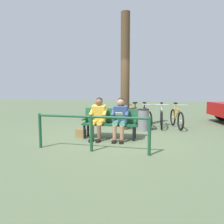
{
  "coord_description": "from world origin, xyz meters",
  "views": [
    {
      "loc": [
        -1.32,
        5.96,
        1.44
      ],
      "look_at": [
        0.09,
        -0.21,
        0.75
      ],
      "focal_mm": 33.63,
      "sensor_mm": 36.0,
      "label": 1
    }
  ],
  "objects_px": {
    "bicycle_purple": "(145,117)",
    "bicycle_orange": "(176,118)",
    "bench": "(110,121)",
    "person_companion": "(98,116)",
    "tree_trunk": "(125,72)",
    "bicycle_blue": "(133,117)",
    "handbag": "(81,133)",
    "litter_bin": "(143,120)",
    "person_reading": "(120,117)",
    "bicycle_green": "(161,118)"
  },
  "relations": [
    {
      "from": "bicycle_purple",
      "to": "bicycle_orange",
      "type": "bearing_deg",
      "value": 69.9
    },
    {
      "from": "bench",
      "to": "person_companion",
      "type": "xyz_separation_m",
      "value": [
        0.32,
        0.17,
        0.16
      ]
    },
    {
      "from": "person_companion",
      "to": "tree_trunk",
      "type": "height_order",
      "value": "tree_trunk"
    },
    {
      "from": "person_companion",
      "to": "bicycle_blue",
      "type": "distance_m",
      "value": 2.34
    },
    {
      "from": "tree_trunk",
      "to": "bicycle_orange",
      "type": "relative_size",
      "value": 2.46
    },
    {
      "from": "person_companion",
      "to": "bench",
      "type": "bearing_deg",
      "value": -152.9
    },
    {
      "from": "bicycle_purple",
      "to": "bicycle_blue",
      "type": "xyz_separation_m",
      "value": [
        0.48,
        0.12,
        0.0
      ]
    },
    {
      "from": "bench",
      "to": "person_companion",
      "type": "distance_m",
      "value": 0.39
    },
    {
      "from": "bench",
      "to": "bicycle_purple",
      "type": "height_order",
      "value": "bicycle_purple"
    },
    {
      "from": "tree_trunk",
      "to": "bench",
      "type": "bearing_deg",
      "value": 82.6
    },
    {
      "from": "handbag",
      "to": "tree_trunk",
      "type": "distance_m",
      "value": 2.71
    },
    {
      "from": "litter_bin",
      "to": "bicycle_blue",
      "type": "bearing_deg",
      "value": -57.22
    },
    {
      "from": "bench",
      "to": "bicycle_blue",
      "type": "xyz_separation_m",
      "value": [
        -0.41,
        -2.04,
        -0.15
      ]
    },
    {
      "from": "person_reading",
      "to": "bicycle_purple",
      "type": "distance_m",
      "value": 2.41
    },
    {
      "from": "handbag",
      "to": "bicycle_green",
      "type": "relative_size",
      "value": 0.18
    },
    {
      "from": "handbag",
      "to": "litter_bin",
      "type": "bearing_deg",
      "value": -140.99
    },
    {
      "from": "bicycle_orange",
      "to": "tree_trunk",
      "type": "bearing_deg",
      "value": -81.84
    },
    {
      "from": "tree_trunk",
      "to": "bicycle_green",
      "type": "xyz_separation_m",
      "value": [
        -1.3,
        -0.69,
        -1.68
      ]
    },
    {
      "from": "tree_trunk",
      "to": "bicycle_green",
      "type": "bearing_deg",
      "value": -151.94
    },
    {
      "from": "person_companion",
      "to": "bicycle_blue",
      "type": "bearing_deg",
      "value": -109.4
    },
    {
      "from": "handbag",
      "to": "bicycle_orange",
      "type": "xyz_separation_m",
      "value": [
        -2.92,
        -2.24,
        0.24
      ]
    },
    {
      "from": "litter_bin",
      "to": "bicycle_blue",
      "type": "relative_size",
      "value": 0.48
    },
    {
      "from": "bicycle_green",
      "to": "bicycle_purple",
      "type": "distance_m",
      "value": 0.6
    },
    {
      "from": "bench",
      "to": "tree_trunk",
      "type": "distance_m",
      "value": 2.14
    },
    {
      "from": "person_reading",
      "to": "tree_trunk",
      "type": "relative_size",
      "value": 0.29
    },
    {
      "from": "bench",
      "to": "litter_bin",
      "type": "relative_size",
      "value": 2.11
    },
    {
      "from": "person_reading",
      "to": "tree_trunk",
      "type": "xyz_separation_m",
      "value": [
        0.13,
        -1.63,
        1.38
      ]
    },
    {
      "from": "person_reading",
      "to": "litter_bin",
      "type": "bearing_deg",
      "value": -111.44
    },
    {
      "from": "person_reading",
      "to": "person_companion",
      "type": "bearing_deg",
      "value": -0.05
    },
    {
      "from": "handbag",
      "to": "litter_bin",
      "type": "xyz_separation_m",
      "value": [
        -1.76,
        -1.42,
        0.26
      ]
    },
    {
      "from": "handbag",
      "to": "bicycle_green",
      "type": "height_order",
      "value": "bicycle_green"
    },
    {
      "from": "handbag",
      "to": "tree_trunk",
      "type": "bearing_deg",
      "value": -124.42
    },
    {
      "from": "person_reading",
      "to": "person_companion",
      "type": "height_order",
      "value": "same"
    },
    {
      "from": "handbag",
      "to": "bicycle_blue",
      "type": "xyz_separation_m",
      "value": [
        -1.3,
        -2.14,
        0.24
      ]
    },
    {
      "from": "bicycle_orange",
      "to": "bicycle_purple",
      "type": "height_order",
      "value": "same"
    },
    {
      "from": "bicycle_purple",
      "to": "bicycle_green",
      "type": "bearing_deg",
      "value": 71.66
    },
    {
      "from": "handbag",
      "to": "bicycle_blue",
      "type": "height_order",
      "value": "bicycle_blue"
    },
    {
      "from": "bicycle_orange",
      "to": "bicycle_purple",
      "type": "relative_size",
      "value": 1.03
    },
    {
      "from": "person_companion",
      "to": "litter_bin",
      "type": "xyz_separation_m",
      "value": [
        -1.18,
        -1.49,
        -0.28
      ]
    },
    {
      "from": "bicycle_green",
      "to": "bicycle_blue",
      "type": "height_order",
      "value": "same"
    },
    {
      "from": "tree_trunk",
      "to": "bicycle_blue",
      "type": "height_order",
      "value": "tree_trunk"
    },
    {
      "from": "person_reading",
      "to": "bicycle_purple",
      "type": "relative_size",
      "value": 0.75
    },
    {
      "from": "litter_bin",
      "to": "bicycle_orange",
      "type": "bearing_deg",
      "value": -145.14
    },
    {
      "from": "bench",
      "to": "litter_bin",
      "type": "bearing_deg",
      "value": -124.5
    },
    {
      "from": "handbag",
      "to": "bicycle_orange",
      "type": "relative_size",
      "value": 0.18
    },
    {
      "from": "person_reading",
      "to": "bicycle_blue",
      "type": "xyz_separation_m",
      "value": [
        -0.08,
        -2.2,
        -0.31
      ]
    },
    {
      "from": "bicycle_purple",
      "to": "person_companion",
      "type": "bearing_deg",
      "value": -46.24
    },
    {
      "from": "person_reading",
      "to": "bicycle_orange",
      "type": "distance_m",
      "value": 2.88
    },
    {
      "from": "person_companion",
      "to": "litter_bin",
      "type": "relative_size",
      "value": 1.57
    },
    {
      "from": "bench",
      "to": "bicycle_blue",
      "type": "distance_m",
      "value": 2.08
    }
  ]
}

